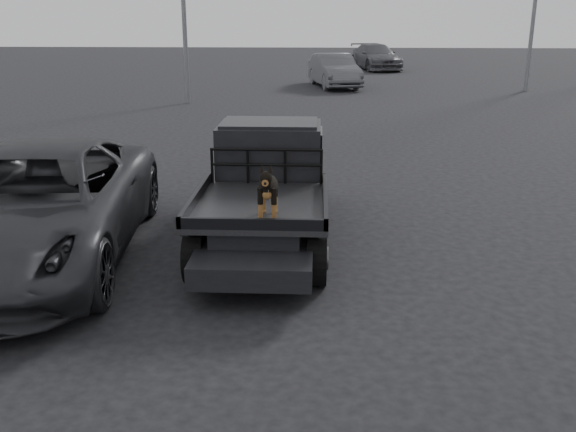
# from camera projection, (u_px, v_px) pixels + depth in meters

# --- Properties ---
(ground) EXTENTS (120.00, 120.00, 0.00)m
(ground) POSITION_uv_depth(u_px,v_px,m) (293.00, 302.00, 8.26)
(ground) COLOR black
(ground) RESTS_ON ground
(flatbed_ute) EXTENTS (2.00, 5.40, 0.92)m
(flatbed_ute) POSITION_uv_depth(u_px,v_px,m) (266.00, 214.00, 10.32)
(flatbed_ute) COLOR black
(flatbed_ute) RESTS_ON ground
(ute_cab) EXTENTS (1.72, 1.30, 0.88)m
(ute_cab) POSITION_uv_depth(u_px,v_px,m) (270.00, 147.00, 10.95)
(ute_cab) COLOR black
(ute_cab) RESTS_ON flatbed_ute
(headache_rack) EXTENTS (1.80, 0.08, 0.55)m
(headache_rack) POSITION_uv_depth(u_px,v_px,m) (266.00, 167.00, 10.28)
(headache_rack) COLOR black
(headache_rack) RESTS_ON flatbed_ute
(dog) EXTENTS (0.32, 0.60, 0.74)m
(dog) POSITION_uv_depth(u_px,v_px,m) (268.00, 190.00, 8.57)
(dog) COLOR black
(dog) RESTS_ON flatbed_ute
(parked_suv) EXTENTS (3.38, 6.33, 1.69)m
(parked_suv) POSITION_uv_depth(u_px,v_px,m) (35.00, 206.00, 9.39)
(parked_suv) COLOR #2A2B2F
(parked_suv) RESTS_ON ground
(distant_car_a) EXTENTS (2.71, 5.06, 1.59)m
(distant_car_a) POSITION_uv_depth(u_px,v_px,m) (334.00, 71.00, 31.29)
(distant_car_a) COLOR #4F5055
(distant_car_a) RESTS_ON ground
(distant_car_b) EXTENTS (3.35, 5.74, 1.56)m
(distant_car_b) POSITION_uv_depth(u_px,v_px,m) (376.00, 57.00, 40.71)
(distant_car_b) COLOR #4F4E54
(distant_car_b) RESTS_ON ground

